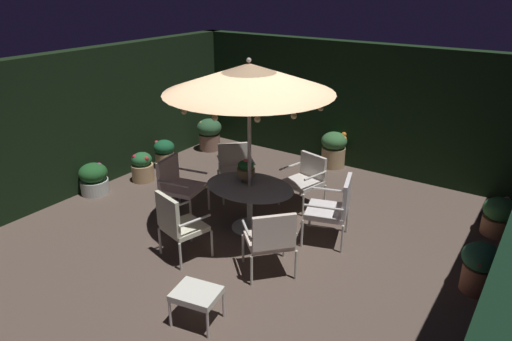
{
  "coord_description": "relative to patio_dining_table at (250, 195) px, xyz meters",
  "views": [
    {
      "loc": [
        3.62,
        -5.23,
        3.74
      ],
      "look_at": [
        -0.15,
        0.34,
        0.94
      ],
      "focal_mm": 32.68,
      "sensor_mm": 36.0,
      "label": 1
    }
  ],
  "objects": [
    {
      "name": "potted_plant_right_near",
      "position": [
        -2.99,
        1.15,
        -0.27
      ],
      "size": [
        0.43,
        0.43,
        0.59
      ],
      "color": "tan",
      "rests_on": "ground_plane"
    },
    {
      "name": "potted_plant_back_left",
      "position": [
        -2.84,
        0.38,
        -0.3
      ],
      "size": [
        0.43,
        0.43,
        0.58
      ],
      "color": "tan",
      "rests_on": "ground_plane"
    },
    {
      "name": "potted_plant_left_near",
      "position": [
        -0.05,
        3.17,
        -0.18
      ],
      "size": [
        0.54,
        0.54,
        0.76
      ],
      "color": "tan",
      "rests_on": "ground_plane"
    },
    {
      "name": "patio_dining_table",
      "position": [
        0.0,
        0.0,
        0.0
      ],
      "size": [
        1.46,
        1.1,
        0.74
      ],
      "color": "silver",
      "rests_on": "ground_plane"
    },
    {
      "name": "patio_chair_south",
      "position": [
        -0.34,
        -1.27,
        -0.01
      ],
      "size": [
        0.7,
        0.69,
        1.02
      ],
      "color": "silver",
      "rests_on": "ground_plane"
    },
    {
      "name": "hedge_backdrop_rear",
      "position": [
        0.15,
        3.5,
        0.71
      ],
      "size": [
        7.63,
        0.3,
        2.58
      ],
      "primitive_type": "cube",
      "color": "black",
      "rests_on": "ground_plane"
    },
    {
      "name": "patio_chair_northeast",
      "position": [
        0.32,
        1.27,
        -0.06
      ],
      "size": [
        0.74,
        0.72,
        0.89
      ],
      "color": "silver",
      "rests_on": "ground_plane"
    },
    {
      "name": "ottoman_footrest",
      "position": [
        0.76,
        -2.16,
        -0.21
      ],
      "size": [
        0.59,
        0.51,
        0.43
      ],
      "color": "silver",
      "rests_on": "ground_plane"
    },
    {
      "name": "potted_plant_back_right",
      "position": [
        3.32,
        2.03,
        -0.27
      ],
      "size": [
        0.52,
        0.52,
        0.6
      ],
      "color": "#AA6C48",
      "rests_on": "ground_plane"
    },
    {
      "name": "potted_plant_back_center",
      "position": [
        -3.14,
        -0.55,
        -0.28
      ],
      "size": [
        0.52,
        0.52,
        0.59
      ],
      "color": "silver",
      "rests_on": "ground_plane"
    },
    {
      "name": "patio_umbrella",
      "position": [
        -0.0,
        -0.0,
        1.84
      ],
      "size": [
        2.49,
        2.49,
        2.7
      ],
      "color": "beige",
      "rests_on": "ground_plane"
    },
    {
      "name": "hedge_backdrop_left",
      "position": [
        -3.51,
        -0.17,
        0.71
      ],
      "size": [
        0.3,
        7.64,
        2.58
      ],
      "primitive_type": "cube",
      "color": "black",
      "rests_on": "ground_plane"
    },
    {
      "name": "centerpiece_planter",
      "position": [
        -0.14,
        0.1,
        0.38
      ],
      "size": [
        0.28,
        0.28,
        0.39
      ],
      "color": "olive",
      "rests_on": "patio_dining_table"
    },
    {
      "name": "potted_plant_right_far",
      "position": [
        3.34,
        0.3,
        -0.21
      ],
      "size": [
        0.49,
        0.49,
        0.67
      ],
      "color": "#9F5C40",
      "rests_on": "ground_plane"
    },
    {
      "name": "patio_chair_southwest",
      "position": [
        0.96,
        -0.89,
        -0.01
      ],
      "size": [
        0.85,
        0.85,
        0.98
      ],
      "color": "beige",
      "rests_on": "ground_plane"
    },
    {
      "name": "patio_chair_north",
      "position": [
        1.26,
        0.39,
        0.01
      ],
      "size": [
        0.79,
        0.8,
        1.04
      ],
      "color": "silver",
      "rests_on": "ground_plane"
    },
    {
      "name": "patio_chair_east",
      "position": [
        -0.95,
        0.9,
        -0.03
      ],
      "size": [
        0.84,
        0.84,
        0.94
      ],
      "color": "silver",
      "rests_on": "ground_plane"
    },
    {
      "name": "potted_plant_left_far",
      "position": [
        -2.9,
        2.53,
        -0.18
      ],
      "size": [
        0.57,
        0.57,
        0.73
      ],
      "color": "#886453",
      "rests_on": "ground_plane"
    },
    {
      "name": "patio_chair_southeast",
      "position": [
        -1.29,
        -0.25,
        -0.01
      ],
      "size": [
        0.74,
        0.74,
        0.97
      ],
      "color": "silver",
      "rests_on": "ground_plane"
    },
    {
      "name": "ground_plane",
      "position": [
        0.15,
        -0.17,
        -0.59
      ],
      "size": [
        7.63,
        7.64,
        0.02
      ],
      "primitive_type": "cube",
      "color": "brown"
    }
  ]
}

